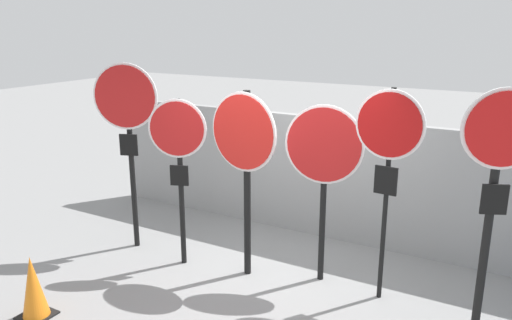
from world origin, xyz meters
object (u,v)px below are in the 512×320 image
object	(u,v)px
traffic_cone_0	(33,287)
stop_sign_3	(324,157)
stop_sign_0	(127,116)
stop_sign_2	(244,149)
stop_sign_4	(389,144)
stop_sign_5	(497,173)
stop_sign_1	(178,147)

from	to	relation	value
traffic_cone_0	stop_sign_3	bearing A→B (deg)	43.08
stop_sign_0	traffic_cone_0	world-z (taller)	stop_sign_0
stop_sign_2	stop_sign_4	distance (m)	1.66
stop_sign_0	stop_sign_5	bearing A→B (deg)	-22.62
stop_sign_3	stop_sign_4	world-z (taller)	stop_sign_4
stop_sign_1	stop_sign_5	bearing A→B (deg)	-22.65
stop_sign_1	stop_sign_5	distance (m)	3.58
stop_sign_1	stop_sign_2	distance (m)	0.87
stop_sign_3	stop_sign_0	bearing A→B (deg)	179.95
stop_sign_0	stop_sign_5	xyz separation A→B (m)	(4.48, -0.13, -0.09)
stop_sign_5	stop_sign_3	bearing A→B (deg)	140.50
stop_sign_1	stop_sign_2	world-z (taller)	stop_sign_2
stop_sign_1	stop_sign_2	bearing A→B (deg)	-11.91
stop_sign_3	stop_sign_4	xyz separation A→B (m)	(0.75, -0.06, 0.26)
stop_sign_2	traffic_cone_0	size ratio (longest dim) A/B	3.29
stop_sign_4	traffic_cone_0	bearing A→B (deg)	-141.14
stop_sign_0	stop_sign_4	xyz separation A→B (m)	(3.40, 0.31, -0.04)
stop_sign_0	stop_sign_2	size ratio (longest dim) A/B	1.11
stop_sign_2	stop_sign_4	size ratio (longest dim) A/B	0.96
stop_sign_0	stop_sign_5	distance (m)	4.49
stop_sign_0	stop_sign_1	size ratio (longest dim) A/B	1.18
stop_sign_4	traffic_cone_0	distance (m)	4.09
stop_sign_4	stop_sign_1	bearing A→B (deg)	-166.57
stop_sign_3	stop_sign_5	bearing A→B (deg)	-23.43
stop_sign_5	stop_sign_4	bearing A→B (deg)	133.60
stop_sign_5	traffic_cone_0	xyz separation A→B (m)	(-4.21, -1.72, -1.45)
stop_sign_4	traffic_cone_0	xyz separation A→B (m)	(-3.13, -2.17, -1.49)
stop_sign_2	stop_sign_5	bearing A→B (deg)	4.41
traffic_cone_0	stop_sign_5	bearing A→B (deg)	22.26
stop_sign_1	traffic_cone_0	bearing A→B (deg)	-132.06
stop_sign_0	stop_sign_2	xyz separation A→B (m)	(1.77, 0.06, -0.24)
stop_sign_2	stop_sign_5	distance (m)	2.72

